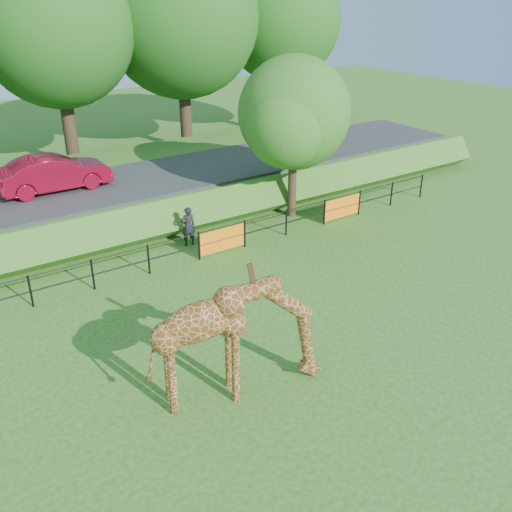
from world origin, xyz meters
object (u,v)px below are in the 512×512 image
Objects in this scene: visitor at (188,226)px; tree_east at (295,117)px; giraffe at (237,339)px; car_red at (54,173)px.

tree_east is at bearing -169.97° from visitor.
visitor is at bearing 84.78° from giraffe.
tree_east is at bearing -119.01° from car_red.
giraffe is 13.69m from car_red.
car_red reaches higher than visitor.
car_red is at bearing 106.11° from giraffe.
tree_east reaches higher than visitor.
car_red is 10.18m from tree_east.
giraffe is 0.65× the size of tree_east.
car_red is 0.67× the size of tree_east.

